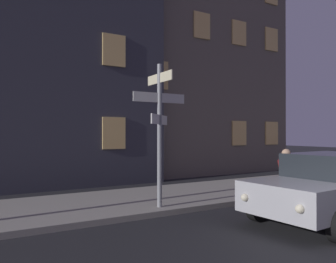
% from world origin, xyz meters
% --- Properties ---
extents(sidewalk_kerb, '(40.00, 3.46, 0.14)m').
position_xyz_m(sidewalk_kerb, '(0.00, 6.68, 0.07)').
color(sidewalk_kerb, gray).
rests_on(sidewalk_kerb, ground_plane).
extents(signpost, '(1.46, 1.23, 3.59)m').
position_xyz_m(signpost, '(-0.85, 5.37, 2.27)').
color(signpost, gray).
rests_on(signpost, sidewalk_kerb).
extents(car_near_left, '(4.59, 2.33, 1.52)m').
position_xyz_m(car_near_left, '(2.22, 2.67, 0.80)').
color(car_near_left, '#B7B7BC').
rests_on(car_near_left, ground_plane).
extents(cyclist, '(1.82, 0.34, 1.61)m').
position_xyz_m(cyclist, '(1.65, 3.59, 0.75)').
color(cyclist, black).
rests_on(cyclist, ground_plane).
extents(building_right_block, '(9.04, 7.53, 12.89)m').
position_xyz_m(building_right_block, '(5.30, 14.20, 6.44)').
color(building_right_block, '#6B6056').
rests_on(building_right_block, ground_plane).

